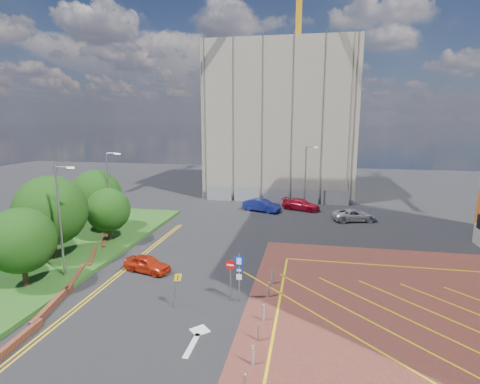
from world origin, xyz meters
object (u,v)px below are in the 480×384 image
(tree_c, at_px, (108,210))
(car_silver_back, at_px, (354,215))
(sign_cluster, at_px, (236,273))
(car_red_back, at_px, (301,205))
(tree_d, at_px, (96,195))
(warning_sign, at_px, (176,286))
(car_blue_back, at_px, (262,205))
(tree_b, at_px, (51,211))
(car_red_left, at_px, (147,264))
(lamp_back, at_px, (306,174))
(lamp_left_near, at_px, (61,217))
(tree_a, at_px, (21,240))
(lamp_left_far, at_px, (109,190))

(tree_c, xyz_separation_m, car_silver_back, (23.17, 12.25, -2.51))
(tree_c, height_order, sign_cluster, tree_c)
(sign_cluster, bearing_deg, car_red_back, 82.60)
(tree_d, height_order, car_red_back, tree_d)
(warning_sign, bearing_deg, car_blue_back, 85.74)
(tree_b, relative_size, warning_sign, 2.99)
(car_blue_back, relative_size, car_red_back, 0.98)
(car_red_left, bearing_deg, lamp_back, -10.60)
(car_silver_back, bearing_deg, car_red_left, 120.24)
(tree_c, xyz_separation_m, warning_sign, (10.38, -10.45, -1.76))
(sign_cluster, xyz_separation_m, car_silver_back, (9.37, 21.27, -1.27))
(lamp_left_near, height_order, car_red_left, lamp_left_near)
(sign_cluster, bearing_deg, tree_a, -176.06)
(lamp_left_far, distance_m, car_red_back, 23.43)
(car_blue_back, bearing_deg, warning_sign, -164.90)
(car_red_back, bearing_deg, tree_d, 143.36)
(car_silver_back, bearing_deg, sign_cluster, 139.90)
(lamp_left_far, bearing_deg, car_red_left, -46.63)
(tree_b, relative_size, car_red_back, 1.40)
(car_blue_back, bearing_deg, lamp_left_near, 173.23)
(tree_b, relative_size, car_red_left, 1.83)
(tree_a, xyz_separation_m, car_blue_back, (12.76, 24.80, -2.73))
(tree_a, xyz_separation_m, lamp_left_far, (-0.42, 12.00, 1.16))
(sign_cluster, bearing_deg, car_red_left, 155.62)
(tree_a, relative_size, car_red_left, 1.47)
(car_red_back, xyz_separation_m, car_silver_back, (6.07, -4.19, -0.02))
(tree_a, bearing_deg, tree_c, 87.14)
(lamp_left_far, height_order, sign_cluster, lamp_left_far)
(sign_cluster, distance_m, car_red_left, 8.38)
(tree_d, relative_size, lamp_left_far, 0.76)
(tree_c, relative_size, car_red_back, 1.02)
(tree_d, height_order, lamp_back, lamp_back)
(lamp_left_near, bearing_deg, warning_sign, -14.78)
(car_red_left, bearing_deg, lamp_left_near, 129.89)
(tree_c, relative_size, lamp_back, 0.61)
(sign_cluster, distance_m, car_silver_back, 23.27)
(tree_b, bearing_deg, lamp_back, 49.59)
(lamp_left_near, bearing_deg, car_red_back, 56.75)
(car_red_back, height_order, car_silver_back, car_red_back)
(tree_d, xyz_separation_m, lamp_left_near, (4.08, -11.00, 0.79))
(tree_c, relative_size, warning_sign, 2.18)
(car_blue_back, bearing_deg, car_red_left, -177.05)
(tree_a, distance_m, car_blue_back, 28.02)
(lamp_left_near, distance_m, sign_cluster, 13.04)
(tree_b, bearing_deg, tree_a, -73.30)
(lamp_back, relative_size, sign_cluster, 2.50)
(tree_a, distance_m, tree_c, 10.02)
(lamp_left_near, relative_size, car_red_back, 1.66)
(tree_a, xyz_separation_m, lamp_back, (18.08, 28.00, 0.86))
(lamp_left_near, xyz_separation_m, sign_cluster, (12.72, -1.02, -2.71))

